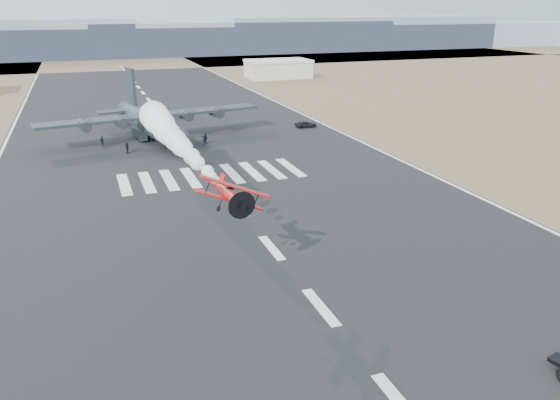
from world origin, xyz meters
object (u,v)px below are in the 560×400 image
aerobatic_biplane (230,194)px  crew_c (204,140)px  crew_g (102,141)px  support_vehicle (306,124)px  crew_b (166,143)px  crew_f (127,148)px  transport_aircraft (150,122)px  crew_h (151,138)px  hangar_right (278,69)px  crew_d (206,139)px  crew_a (165,136)px  crew_e (166,141)px

aerobatic_biplane → crew_c: size_ratio=3.38×
aerobatic_biplane → crew_g: (-8.05, 54.83, -7.33)m
support_vehicle → crew_b: 29.55m
support_vehicle → crew_f: 36.08m
transport_aircraft → crew_h: (-0.53, -3.08, -2.15)m
hangar_right → transport_aircraft: bearing=-124.7°
crew_h → hangar_right: bearing=156.1°
hangar_right → crew_b: size_ratio=12.23×
support_vehicle → crew_d: 22.48m
crew_c → crew_b: bearing=-38.0°
hangar_right → crew_d: (-42.53, -81.04, -2.17)m
support_vehicle → crew_h: bearing=92.0°
aerobatic_biplane → crew_a: 55.51m
support_vehicle → crew_g: crew_g is taller
crew_c → crew_h: bearing=-71.8°
crew_c → crew_f: crew_f is taller
aerobatic_biplane → crew_f: bearing=92.4°
crew_a → crew_d: crew_a is taller
crew_a → crew_c: size_ratio=1.00×
crew_c → hangar_right: bearing=-158.8°
support_vehicle → crew_f: (-35.03, -8.60, 0.29)m
crew_a → crew_f: crew_f is taller
aerobatic_biplane → support_vehicle: bearing=59.1°
crew_b → crew_g: (-10.03, 5.04, 0.04)m
crew_c → crew_e: crew_c is taller
aerobatic_biplane → crew_b: 50.37m
hangar_right → aerobatic_biplane: (-51.56, -131.84, 5.20)m
transport_aircraft → hangar_right: bearing=45.3°
support_vehicle → crew_f: bearing=101.9°
crew_f → crew_h: 7.95m
hangar_right → transport_aircraft: size_ratio=0.52×
crew_a → crew_g: 10.65m
transport_aircraft → crew_d: bearing=-51.5°
crew_b → crew_h: crew_b is taller
crew_a → crew_c: (5.92, -4.84, -0.00)m
support_vehicle → crew_a: bearing=92.7°
hangar_right → aerobatic_biplane: 141.66m
crew_a → crew_d: 7.66m
crew_g → crew_h: crew_g is taller
crew_a → crew_b: crew_a is taller
crew_a → hangar_right: bearing=-17.5°
crew_f → crew_h: crew_f is taller
transport_aircraft → crew_a: size_ratio=22.46×
aerobatic_biplane → crew_h: size_ratio=3.69×
crew_f → crew_b: bearing=-69.7°
transport_aircraft → crew_a: bearing=-69.0°
crew_c → crew_d: 0.85m
aerobatic_biplane → crew_a: aerobatic_biplane is taller
transport_aircraft → support_vehicle: 30.04m
crew_g → crew_a: bearing=42.8°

